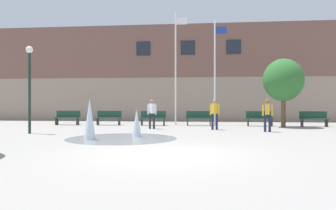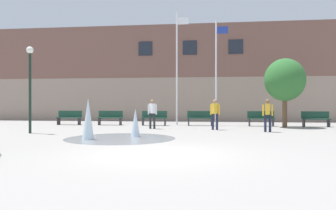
% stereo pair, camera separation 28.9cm
% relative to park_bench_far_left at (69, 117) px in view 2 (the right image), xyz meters
% --- Properties ---
extents(ground_plane, '(100.00, 100.00, 0.00)m').
position_rel_park_bench_far_left_xyz_m(ground_plane, '(7.54, -11.53, -0.48)').
color(ground_plane, gray).
extents(library_building, '(36.00, 6.05, 7.59)m').
position_rel_park_bench_far_left_xyz_m(library_building, '(7.54, 8.13, 3.32)').
color(library_building, gray).
rests_on(library_building, ground).
extents(splash_fountain, '(4.35, 4.35, 1.58)m').
position_rel_park_bench_far_left_xyz_m(splash_fountain, '(5.08, -7.85, 0.07)').
color(splash_fountain, gray).
rests_on(splash_fountain, ground).
extents(park_bench_far_left, '(1.60, 0.44, 0.91)m').
position_rel_park_bench_far_left_xyz_m(park_bench_far_left, '(0.00, 0.00, 0.00)').
color(park_bench_far_left, '#28282D').
rests_on(park_bench_far_left, ground).
extents(park_bench_left_of_flagpoles, '(1.60, 0.44, 0.91)m').
position_rel_park_bench_far_left_xyz_m(park_bench_left_of_flagpoles, '(2.71, 0.08, 0.00)').
color(park_bench_left_of_flagpoles, '#28282D').
rests_on(park_bench_left_of_flagpoles, ground).
extents(park_bench_under_left_flagpole, '(1.60, 0.44, 0.91)m').
position_rel_park_bench_far_left_xyz_m(park_bench_under_left_flagpole, '(5.58, -0.03, 0.00)').
color(park_bench_under_left_flagpole, '#28282D').
rests_on(park_bench_under_left_flagpole, ground).
extents(park_bench_center, '(1.60, 0.44, 0.91)m').
position_rel_park_bench_far_left_xyz_m(park_bench_center, '(8.44, 0.18, 0.00)').
color(park_bench_center, '#28282D').
rests_on(park_bench_center, ground).
extents(park_bench_near_trashcan, '(1.60, 0.44, 0.91)m').
position_rel_park_bench_far_left_xyz_m(park_bench_near_trashcan, '(12.14, 0.14, 0.00)').
color(park_bench_near_trashcan, '#28282D').
rests_on(park_bench_near_trashcan, ground).
extents(park_bench_far_right, '(1.60, 0.44, 0.91)m').
position_rel_park_bench_far_left_xyz_m(park_bench_far_right, '(15.27, -0.04, 0.00)').
color(park_bench_far_right, '#28282D').
rests_on(park_bench_far_right, ground).
extents(adult_in_red, '(0.50, 0.39, 1.59)m').
position_rel_park_bench_far_left_xyz_m(adult_in_red, '(9.30, -3.03, 0.45)').
color(adult_in_red, '#1E233D').
rests_on(adult_in_red, ground).
extents(adult_watching, '(0.50, 0.38, 1.59)m').
position_rel_park_bench_far_left_xyz_m(adult_watching, '(11.79, -4.06, 0.45)').
color(adult_watching, '#1E233D').
rests_on(adult_watching, ground).
extents(teen_by_trashcan, '(0.50, 0.39, 1.59)m').
position_rel_park_bench_far_left_xyz_m(teen_by_trashcan, '(5.93, -2.74, 0.45)').
color(teen_by_trashcan, '#28282D').
rests_on(teen_by_trashcan, ground).
extents(flagpole_left, '(0.80, 0.10, 7.28)m').
position_rel_park_bench_far_left_xyz_m(flagpole_left, '(6.98, 0.57, 3.40)').
color(flagpole_left, silver).
rests_on(flagpole_left, ground).
extents(flagpole_right, '(0.80, 0.10, 6.63)m').
position_rel_park_bench_far_left_xyz_m(flagpole_right, '(9.48, 0.57, 3.07)').
color(flagpole_right, silver).
rests_on(flagpole_right, ground).
extents(lamp_post_left_lane, '(0.32, 0.32, 4.00)m').
position_rel_park_bench_far_left_xyz_m(lamp_post_left_lane, '(0.79, -6.09, 2.13)').
color(lamp_post_left_lane, '#192D23').
rests_on(lamp_post_left_lane, ground).
extents(street_tree_near_building, '(2.32, 2.32, 3.98)m').
position_rel_park_bench_far_left_xyz_m(street_tree_near_building, '(13.35, -0.70, 2.25)').
color(street_tree_near_building, brown).
rests_on(street_tree_near_building, ground).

